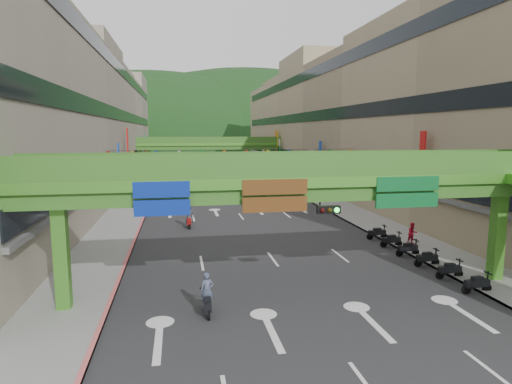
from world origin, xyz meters
name	(u,v)px	position (x,y,z in m)	size (l,w,h in m)	color
ground	(344,356)	(0.00, 0.00, 0.00)	(320.00, 320.00, 0.00)	black
road_slab	(218,186)	(0.00, 50.00, 0.01)	(18.00, 140.00, 0.02)	#28282B
sidewalk_left	(143,187)	(-11.00, 50.00, 0.07)	(4.00, 140.00, 0.15)	gray
sidewalk_right	(289,184)	(11.00, 50.00, 0.07)	(4.00, 140.00, 0.15)	gray
curb_left	(156,186)	(-9.10, 50.00, 0.09)	(0.20, 140.00, 0.18)	#CC5959
curb_right	(277,184)	(9.10, 50.00, 0.09)	(0.20, 140.00, 0.18)	gray
building_row_left	(82,121)	(-18.93, 50.00, 9.46)	(12.80, 95.00, 19.00)	#9E937F
building_row_right	(339,122)	(18.93, 50.00, 9.46)	(12.80, 95.00, 19.00)	gray
overpass_near	(323,193)	(0.93, 5.38, 5.21)	(28.00, 12.27, 7.10)	#4C9E2D
overpass_far	(210,146)	(0.00, 65.00, 5.40)	(28.00, 2.20, 7.10)	#4C9E2D
hill_left	(155,152)	(-15.00, 160.00, 0.00)	(168.00, 140.00, 112.00)	#1C4419
hill_right	(247,149)	(25.00, 180.00, 0.00)	(208.00, 176.00, 128.00)	#1C4419
bunting_string	(235,152)	(0.00, 30.00, 5.96)	(26.00, 0.36, 0.47)	black
scooter_rider_near	(207,296)	(-4.65, 4.42, 0.88)	(0.60, 1.60, 1.93)	black
scooter_rider_mid	(248,197)	(1.60, 31.41, 1.09)	(0.93, 1.60, 2.11)	black
scooter_rider_left	(179,200)	(-5.86, 31.34, 0.92)	(0.94, 1.59, 1.87)	#94969D
scooter_rider_far	(189,216)	(-4.99, 22.01, 1.02)	(0.84, 1.60, 2.02)	maroon
parked_scooter_row	(417,253)	(8.80, 10.00, 0.52)	(1.60, 11.55, 1.08)	black
car_silver	(175,183)	(-6.29, 48.75, 0.68)	(1.43, 4.11, 1.36)	#B3B4BB
car_yellow	(233,167)	(5.45, 75.28, 0.77)	(1.82, 4.52, 1.54)	orange
pedestrian_red	(412,236)	(10.41, 13.33, 0.77)	(0.75, 0.59, 1.55)	#B60E26
pedestrian_dark	(317,187)	(12.20, 39.96, 0.85)	(1.00, 0.42, 1.71)	black
pedestrian_blue	(299,188)	(9.80, 40.00, 0.76)	(0.71, 0.45, 1.51)	navy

